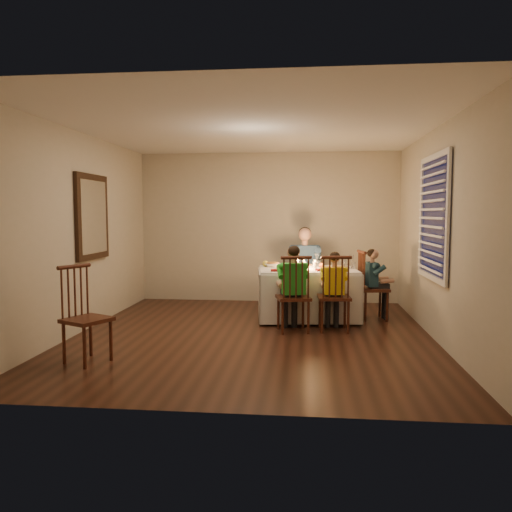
# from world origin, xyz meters

# --- Properties ---
(ground) EXTENTS (5.00, 5.00, 0.00)m
(ground) POSITION_xyz_m (0.00, 0.00, 0.00)
(ground) COLOR black
(ground) RESTS_ON ground
(wall_left) EXTENTS (0.02, 5.00, 2.60)m
(wall_left) POSITION_xyz_m (-2.25, 0.00, 1.30)
(wall_left) COLOR #BFB5A3
(wall_left) RESTS_ON ground
(wall_right) EXTENTS (0.02, 5.00, 2.60)m
(wall_right) POSITION_xyz_m (2.25, 0.00, 1.30)
(wall_right) COLOR #BFB5A3
(wall_right) RESTS_ON ground
(wall_back) EXTENTS (4.50, 0.02, 2.60)m
(wall_back) POSITION_xyz_m (0.00, 2.50, 1.30)
(wall_back) COLOR #BFB5A3
(wall_back) RESTS_ON ground
(ceiling) EXTENTS (5.00, 5.00, 0.00)m
(ceiling) POSITION_xyz_m (0.00, 0.00, 2.60)
(ceiling) COLOR white
(ceiling) RESTS_ON wall_back
(dining_table) EXTENTS (1.53, 1.18, 0.71)m
(dining_table) POSITION_xyz_m (0.69, 1.06, 0.53)
(dining_table) COLOR silver
(dining_table) RESTS_ON ground
(chair_adult) EXTENTS (0.42, 0.40, 1.01)m
(chair_adult) POSITION_xyz_m (0.65, 1.85, 0.00)
(chair_adult) COLOR #38180F
(chair_adult) RESTS_ON ground
(chair_near_left) EXTENTS (0.49, 0.48, 1.01)m
(chair_near_left) POSITION_xyz_m (0.51, 0.26, 0.00)
(chair_near_left) COLOR #38180F
(chair_near_left) RESTS_ON ground
(chair_near_right) EXTENTS (0.44, 0.42, 1.01)m
(chair_near_right) POSITION_xyz_m (1.04, 0.35, 0.00)
(chair_near_right) COLOR #38180F
(chair_near_right) RESTS_ON ground
(chair_end) EXTENTS (0.46, 0.47, 1.01)m
(chair_end) POSITION_xyz_m (1.65, 1.14, 0.00)
(chair_end) COLOR #38180F
(chair_end) RESTS_ON ground
(chair_extra) EXTENTS (0.54, 0.55, 1.02)m
(chair_extra) POSITION_xyz_m (-1.58, -1.32, 0.00)
(chair_extra) COLOR #38180F
(chair_extra) RESTS_ON ground
(adult) EXTENTS (0.51, 0.47, 1.33)m
(adult) POSITION_xyz_m (0.65, 1.85, 0.00)
(adult) COLOR navy
(adult) RESTS_ON ground
(child_green) EXTENTS (0.46, 0.44, 1.13)m
(child_green) POSITION_xyz_m (0.51, 0.26, 0.00)
(child_green) COLOR green
(child_green) RESTS_ON ground
(child_yellow) EXTENTS (0.36, 0.34, 1.05)m
(child_yellow) POSITION_xyz_m (1.04, 0.35, 0.00)
(child_yellow) COLOR yellow
(child_yellow) RESTS_ON ground
(child_teal) EXTENTS (0.36, 0.38, 1.03)m
(child_teal) POSITION_xyz_m (1.65, 1.14, 0.00)
(child_teal) COLOR #193540
(child_teal) RESTS_ON ground
(setting_adult) EXTENTS (0.29, 0.29, 0.02)m
(setting_adult) POSITION_xyz_m (0.67, 1.39, 0.75)
(setting_adult) COLOR white
(setting_adult) RESTS_ON dining_table
(setting_green) EXTENTS (0.29, 0.29, 0.02)m
(setting_green) POSITION_xyz_m (0.41, 0.71, 0.75)
(setting_green) COLOR white
(setting_green) RESTS_ON dining_table
(setting_yellow) EXTENTS (0.29, 0.29, 0.02)m
(setting_yellow) POSITION_xyz_m (1.04, 0.84, 0.75)
(setting_yellow) COLOR white
(setting_yellow) RESTS_ON dining_table
(setting_teal) EXTENTS (0.29, 0.29, 0.02)m
(setting_teal) POSITION_xyz_m (1.17, 1.15, 0.75)
(setting_teal) COLOR white
(setting_teal) RESTS_ON dining_table
(candle_left) EXTENTS (0.06, 0.06, 0.10)m
(candle_left) POSITION_xyz_m (0.63, 1.06, 0.79)
(candle_left) COLOR white
(candle_left) RESTS_ON dining_table
(candle_right) EXTENTS (0.06, 0.06, 0.10)m
(candle_right) POSITION_xyz_m (0.80, 1.07, 0.79)
(candle_right) COLOR white
(candle_right) RESTS_ON dining_table
(squash) EXTENTS (0.09, 0.09, 0.09)m
(squash) POSITION_xyz_m (0.06, 1.29, 0.79)
(squash) COLOR #FFE643
(squash) RESTS_ON dining_table
(orange_fruit) EXTENTS (0.08, 0.08, 0.08)m
(orange_fruit) POSITION_xyz_m (0.90, 1.13, 0.78)
(orange_fruit) COLOR orange
(orange_fruit) RESTS_ON dining_table
(serving_bowl) EXTENTS (0.28, 0.28, 0.06)m
(serving_bowl) POSITION_xyz_m (0.17, 1.26, 0.77)
(serving_bowl) COLOR white
(serving_bowl) RESTS_ON dining_table
(wall_mirror) EXTENTS (0.06, 0.95, 1.15)m
(wall_mirror) POSITION_xyz_m (-2.22, 0.30, 1.50)
(wall_mirror) COLOR black
(wall_mirror) RESTS_ON wall_left
(window_blinds) EXTENTS (0.07, 1.34, 1.54)m
(window_blinds) POSITION_xyz_m (2.21, 0.10, 1.50)
(window_blinds) COLOR black
(window_blinds) RESTS_ON wall_right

